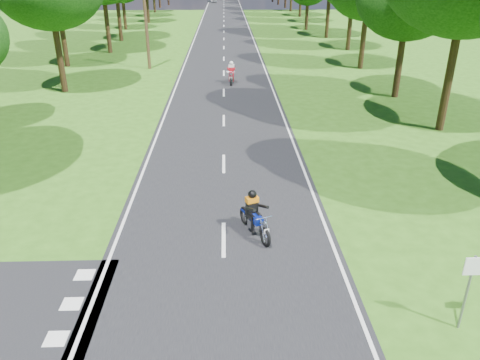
{
  "coord_description": "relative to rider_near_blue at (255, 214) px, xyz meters",
  "views": [
    {
      "loc": [
        0.12,
        -10.32,
        7.76
      ],
      "look_at": [
        0.57,
        4.0,
        1.1
      ],
      "focal_mm": 35.0,
      "sensor_mm": 36.0,
      "label": 1
    }
  ],
  "objects": [
    {
      "name": "ground",
      "position": [
        -0.97,
        -2.28,
        -0.74
      ],
      "size": [
        160.0,
        160.0,
        0.0
      ],
      "primitive_type": "plane",
      "color": "#2F5A14",
      "rests_on": "ground"
    },
    {
      "name": "telegraph_pole",
      "position": [
        -6.97,
        25.72,
        3.33
      ],
      "size": [
        1.2,
        0.26,
        8.0
      ],
      "color": "#382616",
      "rests_on": "ground"
    },
    {
      "name": "road_markings",
      "position": [
        -1.11,
        45.85,
        -0.72
      ],
      "size": [
        7.4,
        140.0,
        0.01
      ],
      "color": "silver",
      "rests_on": "main_road"
    },
    {
      "name": "rider_far_red",
      "position": [
        -0.43,
        20.32,
        0.04
      ],
      "size": [
        0.71,
        1.86,
        1.52
      ],
      "primitive_type": null,
      "rotation": [
        0.0,
        0.0,
        -0.06
      ],
      "color": "#A40C1C",
      "rests_on": "main_road"
    },
    {
      "name": "main_road",
      "position": [
        -0.97,
        47.72,
        -0.73
      ],
      "size": [
        7.0,
        140.0,
        0.02
      ],
      "primitive_type": "cube",
      "color": "black",
      "rests_on": "ground"
    },
    {
      "name": "rider_near_blue",
      "position": [
        0.0,
        0.0,
        0.0
      ],
      "size": [
        1.21,
        1.83,
        1.45
      ],
      "primitive_type": null,
      "rotation": [
        0.0,
        0.0,
        0.4
      ],
      "color": "navy",
      "rests_on": "main_road"
    },
    {
      "name": "road_sign",
      "position": [
        4.53,
        -4.29,
        0.6
      ],
      "size": [
        0.45,
        0.07,
        2.0
      ],
      "color": "slate",
      "rests_on": "ground"
    }
  ]
}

